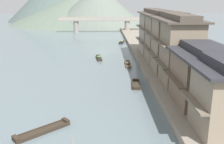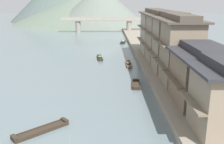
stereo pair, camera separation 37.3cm
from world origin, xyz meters
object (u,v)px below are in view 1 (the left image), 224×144
at_px(boat_midriver_drifting, 128,64).
at_px(house_waterfront_narrow, 171,42).
at_px(house_waterfront_end, 152,31).
at_px(boat_moored_nearest, 136,85).
at_px(boat_moored_third, 43,131).
at_px(house_waterfront_far, 160,36).
at_px(boat_moored_far, 121,42).
at_px(house_waterfront_second, 204,75).
at_px(boat_moored_second, 99,58).
at_px(house_waterfront_tall, 181,50).
at_px(stone_bridge, 102,22).

xyz_separation_m(boat_midriver_drifting, house_waterfront_narrow, (5.87, -6.30, 4.92)).
bearing_deg(house_waterfront_end, boat_moored_nearest, -106.04).
relative_size(boat_moored_third, house_waterfront_far, 0.52).
xyz_separation_m(boat_midriver_drifting, house_waterfront_far, (5.55, 0.14, 4.91)).
height_order(boat_moored_third, house_waterfront_narrow, house_waterfront_narrow).
bearing_deg(house_waterfront_narrow, boat_moored_far, 100.00).
distance_m(boat_moored_nearest, house_waterfront_narrow, 9.09).
bearing_deg(boat_moored_nearest, house_waterfront_narrow, 40.69).
xyz_separation_m(house_waterfront_second, house_waterfront_end, (-0.60, 26.85, 1.30)).
bearing_deg(house_waterfront_far, house_waterfront_narrow, -87.17).
bearing_deg(house_waterfront_second, boat_moored_second, 115.13).
distance_m(boat_moored_second, house_waterfront_far, 12.85).
relative_size(boat_moored_second, boat_moored_far, 0.96).
xyz_separation_m(boat_moored_far, house_waterfront_end, (5.11, -16.82, 4.86)).
height_order(boat_midriver_drifting, house_waterfront_far, house_waterfront_far).
bearing_deg(boat_moored_second, boat_moored_third, -98.67).
relative_size(house_waterfront_tall, stone_bridge, 0.29).
distance_m(house_waterfront_far, stone_bridge, 48.67).
bearing_deg(boat_moored_far, stone_bridge, 103.45).
relative_size(boat_moored_second, house_waterfront_narrow, 0.46).
bearing_deg(boat_moored_far, house_waterfront_tall, -82.35).
relative_size(boat_moored_far, stone_bridge, 0.14).
height_order(boat_moored_second, boat_moored_third, boat_moored_second).
bearing_deg(boat_moored_second, house_waterfront_far, -24.68).
distance_m(house_waterfront_second, stone_bridge, 67.73).
relative_size(boat_moored_far, house_waterfront_far, 0.48).
xyz_separation_m(boat_moored_far, house_waterfront_far, (5.11, -24.34, 4.86)).
height_order(boat_moored_far, stone_bridge, stone_bridge).
bearing_deg(boat_moored_nearest, house_waterfront_far, 64.47).
distance_m(house_waterfront_second, house_waterfront_narrow, 12.96).
xyz_separation_m(house_waterfront_second, house_waterfront_narrow, (-0.28, 12.89, 1.31)).
bearing_deg(house_waterfront_tall, house_waterfront_second, -83.75).
distance_m(boat_moored_second, stone_bridge, 42.62).
bearing_deg(house_waterfront_far, boat_moored_far, 101.86).
relative_size(boat_moored_second, boat_midriver_drifting, 0.86).
bearing_deg(boat_midriver_drifting, stone_bridge, 96.10).
bearing_deg(house_waterfront_end, house_waterfront_narrow, -88.69).
height_order(boat_moored_far, boat_midriver_drifting, boat_moored_far).
height_order(boat_moored_third, house_waterfront_second, house_waterfront_second).
height_order(boat_moored_nearest, boat_midriver_drifting, boat_midriver_drifting).
bearing_deg(house_waterfront_second, house_waterfront_far, 91.76).
height_order(boat_moored_nearest, boat_moored_second, boat_moored_second).
xyz_separation_m(boat_moored_third, stone_bridge, (4.56, 71.31, 3.39)).
xyz_separation_m(boat_moored_second, boat_midriver_drifting, (5.25, -5.10, -0.03)).
distance_m(boat_moored_third, boat_midriver_drifting, 25.60).
bearing_deg(boat_midriver_drifting, house_waterfront_tall, -66.95).
bearing_deg(boat_moored_far, house_waterfront_far, -78.14).
height_order(boat_moored_far, house_waterfront_tall, house_waterfront_tall).
bearing_deg(house_waterfront_far, house_waterfront_end, 90.01).
xyz_separation_m(boat_moored_second, stone_bridge, (0.16, 42.50, 3.28)).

